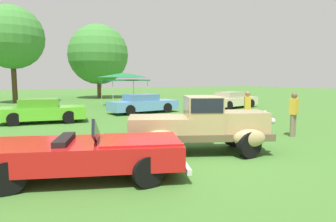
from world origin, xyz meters
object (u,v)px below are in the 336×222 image
show_car_cream (232,100)px  spectator_near_truck (247,109)px  neighbor_convertible (90,152)px  spectator_far_side (294,113)px  show_car_lime (42,111)px  canopy_tent_left_field (124,76)px  show_car_skyblue (143,104)px  feature_pickup_truck (200,124)px

show_car_cream → spectator_near_truck: 9.89m
show_car_cream → spectator_near_truck: bearing=-127.9°
neighbor_convertible → spectator_far_side: (8.07, 0.94, 0.33)m
neighbor_convertible → spectator_near_truck: 8.04m
neighbor_convertible → show_car_lime: neighbor_convertible is taller
canopy_tent_left_field → show_car_cream: bearing=-41.0°
show_car_skyblue → show_car_cream: size_ratio=0.97×
show_car_lime → spectator_near_truck: size_ratio=2.57×
show_car_lime → show_car_skyblue: bearing=12.8°
spectator_far_side → canopy_tent_left_field: bearing=93.7°
show_car_lime → spectator_near_truck: spectator_near_truck is taller
feature_pickup_truck → neighbor_convertible: (-3.48, -0.67, -0.28)m
feature_pickup_truck → show_car_lime: (-3.40, 8.84, -0.26)m
show_car_cream → canopy_tent_left_field: (-6.52, 5.66, 1.82)m
show_car_lime → show_car_cream: bearing=4.7°
neighbor_convertible → show_car_skyblue: neighbor_convertible is taller
canopy_tent_left_field → spectator_far_side: bearing=-86.3°
canopy_tent_left_field → spectator_near_truck: bearing=-88.1°
spectator_near_truck → spectator_far_side: (0.55, -1.89, 0.00)m
neighbor_convertible → show_car_skyblue: 12.62m
feature_pickup_truck → canopy_tent_left_field: 16.10m
feature_pickup_truck → neighbor_convertible: size_ratio=0.93×
feature_pickup_truck → show_car_cream: size_ratio=0.92×
neighbor_convertible → canopy_tent_left_field: 17.86m
neighbor_convertible → show_car_lime: bearing=89.5°
neighbor_convertible → show_car_cream: 17.25m
neighbor_convertible → spectator_far_side: bearing=6.6°
spectator_near_truck → canopy_tent_left_field: (-0.45, 13.46, 1.51)m
show_car_lime → show_car_cream: 13.55m
show_car_cream → feature_pickup_truck: bearing=-135.4°
spectator_far_side → canopy_tent_left_field: 15.46m
show_car_lime → canopy_tent_left_field: size_ratio=1.35×
neighbor_convertible → spectator_near_truck: (7.52, 2.83, 0.33)m
spectator_far_side → canopy_tent_left_field: (-1.00, 15.36, 1.51)m
feature_pickup_truck → spectator_near_truck: size_ratio=2.59×
show_car_cream → spectator_far_side: size_ratio=2.82×
neighbor_convertible → show_car_cream: size_ratio=0.99×
show_car_lime → canopy_tent_left_field: 9.91m
feature_pickup_truck → show_car_cream: 14.19m
show_car_skyblue → spectator_far_side: bearing=-80.0°
feature_pickup_truck → canopy_tent_left_field: size_ratio=1.36×
show_car_skyblue → canopy_tent_left_field: canopy_tent_left_field is taller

